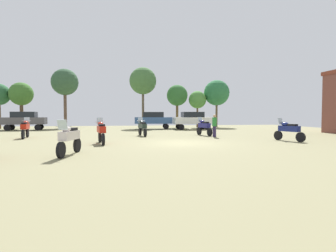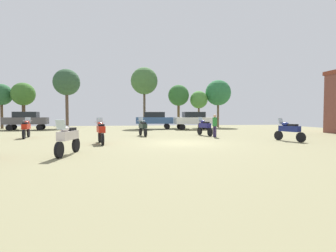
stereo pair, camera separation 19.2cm
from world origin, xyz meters
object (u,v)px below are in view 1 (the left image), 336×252
at_px(motorcycle_3, 142,127).
at_px(tree_1, 143,81).
at_px(motorcycle_2, 69,138).
at_px(tree_3, 21,94).
at_px(car_1, 153,119).
at_px(motorcycle_7, 289,130).
at_px(person_1, 214,124).
at_px(motorcycle_1, 25,128).
at_px(car_2, 192,119).
at_px(motorcycle_5, 101,131).
at_px(tree_4, 197,100).
at_px(tree_2, 65,83).
at_px(motorcycle_4, 204,126).
at_px(tree_6, 177,96).
at_px(car_3, 24,119).
at_px(tree_7, 217,93).

relative_size(motorcycle_3, tree_1, 0.28).
distance_m(motorcycle_2, tree_3, 25.00).
relative_size(car_1, tree_1, 0.57).
relative_size(motorcycle_7, person_1, 1.28).
bearing_deg(motorcycle_3, motorcycle_1, 173.70).
bearing_deg(car_2, tree_3, 74.97).
bearing_deg(car_2, motorcycle_5, 145.65).
distance_m(motorcycle_5, tree_4, 22.00).
relative_size(motorcycle_7, car_1, 0.48).
height_order(motorcycle_2, car_1, car_1).
xyz_separation_m(motorcycle_1, car_2, (14.59, 8.95, 0.44)).
height_order(person_1, tree_2, tree_2).
height_order(motorcycle_1, motorcycle_2, motorcycle_1).
relative_size(motorcycle_3, tree_2, 0.28).
height_order(person_1, tree_3, tree_3).
height_order(car_2, tree_2, tree_2).
xyz_separation_m(tree_2, tree_3, (-4.63, -1.76, -1.73)).
height_order(motorcycle_1, motorcycle_4, motorcycle_1).
bearing_deg(person_1, motorcycle_5, -88.95).
height_order(car_2, tree_6, tree_6).
bearing_deg(motorcycle_5, car_1, 61.51).
bearing_deg(car_3, tree_3, 18.57).
distance_m(tree_1, tree_6, 4.98).
distance_m(car_1, tree_7, 10.23).
relative_size(motorcycle_1, tree_1, 0.28).
xyz_separation_m(motorcycle_4, tree_2, (-13.83, 15.44, 5.12)).
height_order(motorcycle_2, motorcycle_5, motorcycle_5).
height_order(car_3, person_1, car_3).
height_order(motorcycle_4, car_1, car_1).
distance_m(tree_2, tree_4, 17.48).
xyz_separation_m(motorcycle_3, motorcycle_5, (-2.71, -5.24, 0.02)).
relative_size(car_3, tree_2, 0.58).
relative_size(person_1, tree_2, 0.22).
bearing_deg(tree_4, motorcycle_2, -117.65).
xyz_separation_m(motorcycle_1, car_1, (10.33, 10.83, 0.44)).
bearing_deg(tree_1, car_2, -44.27).
bearing_deg(car_2, car_3, 83.99).
bearing_deg(motorcycle_4, tree_6, 73.42).
bearing_deg(tree_6, motorcycle_7, -80.87).
bearing_deg(car_3, tree_7, -86.43).
relative_size(person_1, tree_4, 0.34).
xyz_separation_m(motorcycle_5, tree_7, (13.76, 18.72, 3.92)).
relative_size(car_1, car_2, 1.03).
relative_size(motorcycle_4, person_1, 1.32).
distance_m(motorcycle_2, car_3, 21.12).
height_order(motorcycle_5, tree_1, tree_1).
xyz_separation_m(motorcycle_3, tree_1, (1.04, 13.41, 5.30)).
height_order(person_1, tree_6, tree_6).
height_order(car_3, tree_1, tree_1).
height_order(motorcycle_2, motorcycle_7, motorcycle_2).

